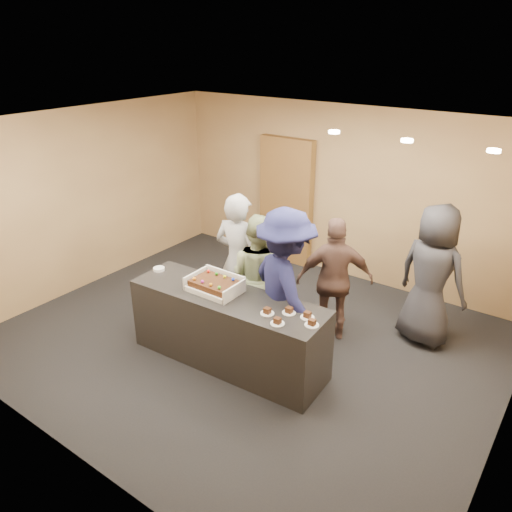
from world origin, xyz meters
name	(u,v)px	position (x,y,z in m)	size (l,w,h in m)	color
room	(247,244)	(0.00, 0.00, 1.35)	(6.04, 6.00, 2.70)	black
serving_counter	(228,329)	(0.08, -0.50, 0.45)	(2.40, 0.70, 0.90)	black
storage_cabinet	(286,201)	(-0.98, 2.41, 1.06)	(0.96, 0.15, 2.12)	brown
cake_box	(216,287)	(-0.10, -0.47, 0.94)	(0.61, 0.42, 0.18)	white
sheet_cake	(214,283)	(-0.10, -0.50, 1.00)	(0.52, 0.36, 0.11)	#39210D
plate_stack	(159,269)	(-1.03, -0.49, 0.92)	(0.14, 0.14, 0.04)	white
slice_a	(267,312)	(0.69, -0.56, 0.92)	(0.15, 0.15, 0.07)	white
slice_b	(289,311)	(0.87, -0.42, 0.92)	(0.15, 0.15, 0.07)	white
slice_c	(277,322)	(0.89, -0.67, 0.92)	(0.15, 0.15, 0.07)	white
slice_d	(307,316)	(1.07, -0.39, 0.92)	(0.15, 0.15, 0.07)	white
slice_e	(312,323)	(1.19, -0.49, 0.92)	(0.15, 0.15, 0.07)	white
person_server_grey	(239,262)	(-0.34, 0.26, 0.92)	(0.67, 0.44, 1.85)	#95969A
person_sage_man	(258,275)	(-0.02, 0.26, 0.82)	(0.79, 0.62, 1.64)	gray
person_navy_man	(285,288)	(0.58, -0.05, 0.95)	(1.23, 0.71, 1.91)	#181A46
person_brown_extra	(335,280)	(0.83, 0.72, 0.82)	(0.96, 0.40, 1.63)	brown
person_dark_suit	(432,276)	(1.82, 1.35, 0.91)	(0.89, 0.58, 1.83)	#27272C
ceiling_spotlights	(407,140)	(1.60, 0.50, 2.67)	(1.72, 0.12, 0.03)	#FFEAC6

